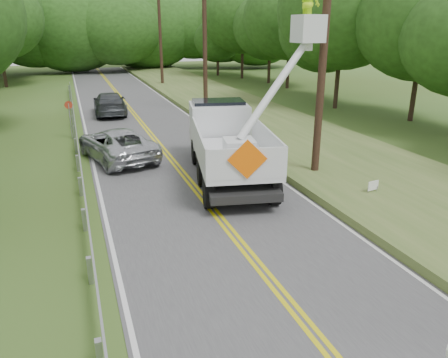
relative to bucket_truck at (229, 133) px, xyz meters
name	(u,v)px	position (x,y,z in m)	size (l,w,h in m)	color
ground	(330,355)	(-1.97, -10.90, -1.66)	(140.00, 140.00, 0.00)	#3D4F1A
road	(168,155)	(-1.97, 3.10, -1.65)	(7.20, 96.00, 0.03)	#474648
guardrail	(78,147)	(-5.99, 4.01, -1.10)	(0.18, 48.00, 0.77)	#A3A4AA
utility_poles	(243,37)	(3.03, 6.12, 3.61)	(1.60, 43.30, 10.00)	black
tall_grass_verge	(300,140)	(5.13, 3.10, -1.51)	(7.00, 96.00, 0.30)	#435E27
treeline_right	(323,22)	(13.62, 15.39, 4.47)	(10.99, 51.94, 11.03)	#332319
treeline_horizon	(104,29)	(-0.89, 45.25, 3.84)	(56.83, 14.41, 11.05)	#204114
bucket_truck	(229,133)	(0.00, 0.00, 0.00)	(5.17, 8.04, 7.40)	black
suv_silver	(117,144)	(-4.29, 3.26, -0.91)	(2.40, 5.21, 1.45)	silver
suv_darkgrey	(110,103)	(-3.54, 14.41, -0.88)	(2.11, 5.19, 1.51)	#3E4346
stop_sign_permanent	(70,115)	(-6.20, 8.05, -0.32)	(0.44, 0.13, 2.07)	#A3A4AA
yard_sign	(373,186)	(3.67, -4.74, -1.16)	(0.48, 0.11, 0.70)	white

